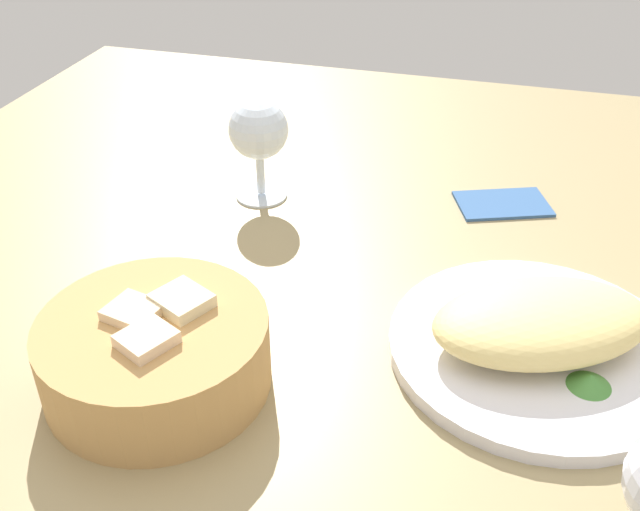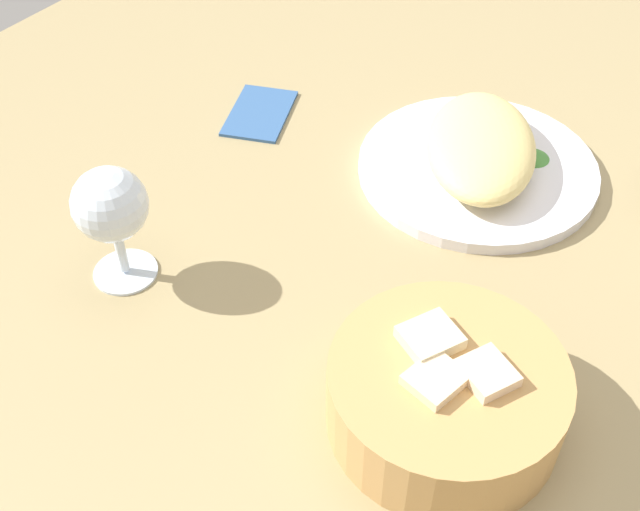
{
  "view_description": "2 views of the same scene",
  "coord_description": "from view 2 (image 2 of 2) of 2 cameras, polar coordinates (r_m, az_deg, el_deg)",
  "views": [
    {
      "loc": [
        -8.35,
        55.18,
        45.08
      ],
      "look_at": [
        8.04,
        -3.22,
        4.97
      ],
      "focal_mm": 41.59,
      "sensor_mm": 36.0,
      "label": 1
    },
    {
      "loc": [
        56.49,
        26.67,
        58.06
      ],
      "look_at": [
        10.3,
        -5.25,
        3.03
      ],
      "focal_mm": 45.77,
      "sensor_mm": 36.0,
      "label": 2
    }
  ],
  "objects": [
    {
      "name": "ground_plane",
      "position": [
        0.86,
        6.8,
        0.64
      ],
      "size": [
        140.0,
        140.0,
        2.0
      ],
      "primitive_type": "cube",
      "color": "#9D895E"
    },
    {
      "name": "plate",
      "position": [
        0.94,
        10.82,
        6.07
      ],
      "size": [
        26.89,
        26.89,
        1.4
      ],
      "primitive_type": "cylinder",
      "color": "silver",
      "rests_on": "ground_plane"
    },
    {
      "name": "omelette",
      "position": [
        0.92,
        11.08,
        7.58
      ],
      "size": [
        23.38,
        19.83,
        4.8
      ],
      "primitive_type": "ellipsoid",
      "rotation": [
        0.0,
        0.0,
        0.47
      ],
      "color": "#EBD280",
      "rests_on": "plate"
    },
    {
      "name": "lettuce_garnish",
      "position": [
        0.96,
        14.71,
        6.9
      ],
      "size": [
        3.77,
        3.77,
        1.2
      ],
      "primitive_type": "cone",
      "color": "#458638",
      "rests_on": "plate"
    },
    {
      "name": "bread_basket",
      "position": [
        0.68,
        8.78,
        -9.54
      ],
      "size": [
        19.57,
        19.57,
        7.81
      ],
      "color": "tan",
      "rests_on": "ground_plane"
    },
    {
      "name": "wine_glass_near",
      "position": [
        0.78,
        -14.42,
        3.15
      ],
      "size": [
        7.2,
        7.2,
        12.63
      ],
      "color": "silver",
      "rests_on": "ground_plane"
    },
    {
      "name": "folded_napkin",
      "position": [
        1.02,
        -4.24,
        9.99
      ],
      "size": [
        12.8,
        10.53,
        0.8
      ],
      "primitive_type": "cube",
      "rotation": [
        0.0,
        0.0,
        0.37
      ],
      "color": "#31578C",
      "rests_on": "ground_plane"
    }
  ]
}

